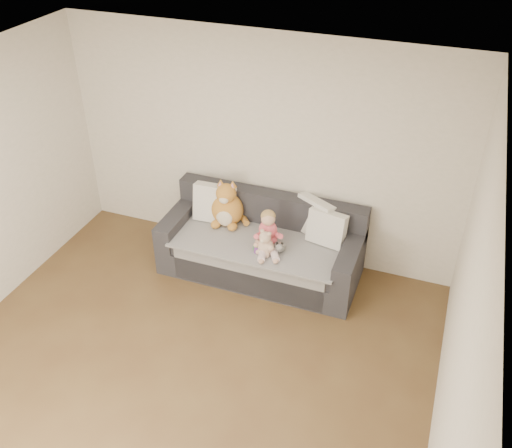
{
  "coord_description": "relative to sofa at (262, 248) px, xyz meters",
  "views": [
    {
      "loc": [
        1.92,
        -2.79,
        4.11
      ],
      "look_at": [
        0.19,
        1.87,
        0.75
      ],
      "focal_mm": 40.0,
      "sensor_mm": 36.0,
      "label": 1
    }
  ],
  "objects": [
    {
      "name": "room_shell",
      "position": [
        -0.19,
        -1.64,
        0.99
      ],
      "size": [
        5.0,
        5.0,
        5.0
      ],
      "color": "brown",
      "rests_on": "ground"
    },
    {
      "name": "sofa",
      "position": [
        0.0,
        0.0,
        0.0
      ],
      "size": [
        2.2,
        0.94,
        0.85
      ],
      "color": "#2C2C32",
      "rests_on": "ground"
    },
    {
      "name": "cushion_left",
      "position": [
        -0.62,
        0.12,
        0.38
      ],
      "size": [
        0.48,
        0.23,
        0.45
      ],
      "rotation": [
        0.0,
        0.0,
        0.05
      ],
      "color": "silver",
      "rests_on": "sofa"
    },
    {
      "name": "cushion_right_back",
      "position": [
        0.51,
        0.26,
        0.37
      ],
      "size": [
        0.49,
        0.4,
        0.43
      ],
      "rotation": [
        0.0,
        0.0,
        -0.5
      ],
      "color": "silver",
      "rests_on": "sofa"
    },
    {
      "name": "cushion_right_front",
      "position": [
        0.69,
        0.12,
        0.35
      ],
      "size": [
        0.44,
        0.26,
        0.39
      ],
      "rotation": [
        0.0,
        0.0,
        -0.19
      ],
      "color": "silver",
      "rests_on": "sofa"
    },
    {
      "name": "toddler",
      "position": [
        0.13,
        -0.18,
        0.35
      ],
      "size": [
        0.32,
        0.45,
        0.44
      ],
      "rotation": [
        0.0,
        0.0,
        0.37
      ],
      "color": "#D05149",
      "rests_on": "sofa"
    },
    {
      "name": "plush_cat",
      "position": [
        -0.46,
        0.11,
        0.37
      ],
      "size": [
        0.46,
        0.41,
        0.57
      ],
      "rotation": [
        0.0,
        0.0,
        0.12
      ],
      "color": "#B87828",
      "rests_on": "sofa"
    },
    {
      "name": "teddy_bear",
      "position": [
        0.14,
        -0.29,
        0.28
      ],
      "size": [
        0.23,
        0.18,
        0.29
      ],
      "rotation": [
        0.0,
        0.0,
        -0.26
      ],
      "color": "tan",
      "rests_on": "sofa"
    },
    {
      "name": "plush_cow",
      "position": [
        0.27,
        -0.21,
        0.23
      ],
      "size": [
        0.13,
        0.2,
        0.16
      ],
      "rotation": [
        0.0,
        0.0,
        0.31
      ],
      "color": "white",
      "rests_on": "sofa"
    },
    {
      "name": "sippy_cup",
      "position": [
        0.05,
        -0.31,
        0.22
      ],
      "size": [
        0.1,
        0.07,
        0.11
      ],
      "rotation": [
        0.0,
        0.0,
        -0.27
      ],
      "color": "#763694",
      "rests_on": "sofa"
    }
  ]
}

